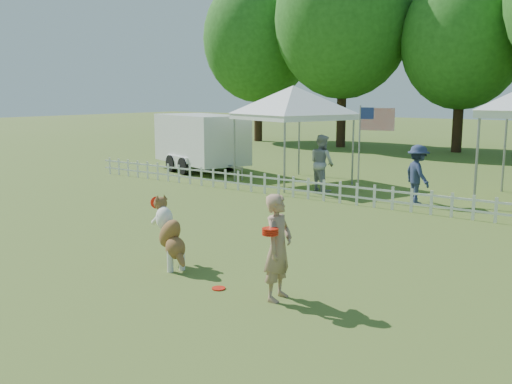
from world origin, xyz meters
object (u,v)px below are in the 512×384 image
at_px(cargo_trailer, 201,142).
at_px(spectator_a, 322,163).
at_px(frisbee_on_turf, 219,288).
at_px(canopy_tent_left, 293,136).
at_px(handler, 278,247).
at_px(spectator_b, 418,174).
at_px(dog, 170,234).
at_px(flag_pole, 359,153).

height_order(cargo_trailer, spectator_a, cargo_trailer).
height_order(frisbee_on_turf, canopy_tent_left, canopy_tent_left).
relative_size(handler, spectator_a, 0.90).
xyz_separation_m(canopy_tent_left, spectator_b, (4.64, -1.00, -0.76)).
relative_size(handler, frisbee_on_turf, 7.42).
xyz_separation_m(cargo_trailer, spectator_b, (8.98, -1.36, -0.30)).
bearing_deg(frisbee_on_turf, canopy_tent_left, 116.84).
bearing_deg(dog, spectator_a, 126.32).
height_order(handler, canopy_tent_left, canopy_tent_left).
relative_size(handler, canopy_tent_left, 0.50).
xyz_separation_m(frisbee_on_turf, flag_pole, (-1.63, 7.93, 1.29)).
distance_m(canopy_tent_left, spectator_a, 1.89).
bearing_deg(canopy_tent_left, spectator_b, 6.86).
xyz_separation_m(handler, flag_pole, (-2.60, 7.75, 0.53)).
distance_m(dog, spectator_b, 8.14).
relative_size(cargo_trailer, spectator_a, 2.89).
height_order(frisbee_on_turf, flag_pole, flag_pole).
bearing_deg(frisbee_on_turf, dog, 165.22).
bearing_deg(cargo_trailer, flag_pole, 5.16).
bearing_deg(frisbee_on_turf, handler, 10.86).
distance_m(frisbee_on_turf, flag_pole, 8.20).
distance_m(dog, canopy_tent_left, 9.70).
distance_m(frisbee_on_turf, canopy_tent_left, 10.65).
relative_size(canopy_tent_left, flag_pole, 1.19).
xyz_separation_m(dog, spectator_a, (-1.81, 8.24, 0.27)).
height_order(dog, cargo_trailer, cargo_trailer).
height_order(handler, spectator_b, spectator_b).
bearing_deg(spectator_a, cargo_trailer, 13.63).
xyz_separation_m(canopy_tent_left, spectator_a, (1.57, -0.80, -0.70)).
xyz_separation_m(canopy_tent_left, flag_pole, (3.12, -1.46, -0.25)).
distance_m(dog, cargo_trailer, 12.18).
bearing_deg(canopy_tent_left, frisbee_on_turf, -44.13).
relative_size(frisbee_on_turf, spectator_a, 0.12).
relative_size(spectator_a, spectator_b, 1.08).
bearing_deg(flag_pole, dog, -99.48).
xyz_separation_m(cargo_trailer, flag_pole, (7.47, -1.83, 0.21)).
height_order(flag_pole, spectator_b, flag_pole).
bearing_deg(spectator_b, flag_pole, 57.80).
bearing_deg(handler, spectator_b, -0.43).
relative_size(canopy_tent_left, spectator_b, 1.96).
height_order(cargo_trailer, spectator_b, cargo_trailer).
xyz_separation_m(frisbee_on_turf, spectator_b, (-0.12, 8.40, 0.78)).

